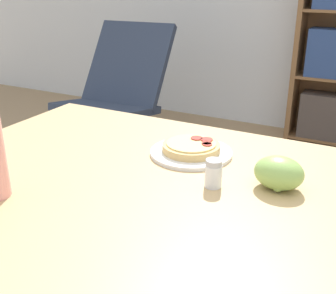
# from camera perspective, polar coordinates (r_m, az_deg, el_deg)

# --- Properties ---
(dining_table) EXTENTS (1.40, 0.90, 0.75)m
(dining_table) POSITION_cam_1_polar(r_m,az_deg,el_deg) (0.96, 2.45, -11.44)
(dining_table) COLOR tan
(dining_table) RESTS_ON ground_plane
(pizza_on_plate) EXTENTS (0.22, 0.22, 0.04)m
(pizza_on_plate) POSITION_cam_1_polar(r_m,az_deg,el_deg) (1.12, 3.17, -0.33)
(pizza_on_plate) COLOR white
(pizza_on_plate) RESTS_ON dining_table
(grape_bunch) EXTENTS (0.11, 0.09, 0.08)m
(grape_bunch) POSITION_cam_1_polar(r_m,az_deg,el_deg) (0.97, 14.88, -3.48)
(grape_bunch) COLOR #93BC5B
(grape_bunch) RESTS_ON dining_table
(salt_shaker) EXTENTS (0.04, 0.04, 0.07)m
(salt_shaker) POSITION_cam_1_polar(r_m,az_deg,el_deg) (0.95, 6.11, -3.65)
(salt_shaker) COLOR white
(salt_shaker) RESTS_ON dining_table
(lounge_chair_near) EXTENTS (0.61, 0.79, 0.88)m
(lounge_chair_near) POSITION_cam_1_polar(r_m,az_deg,el_deg) (2.99, -6.85, 4.53)
(lounge_chair_near) COLOR slate
(lounge_chair_near) RESTS_ON ground_plane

